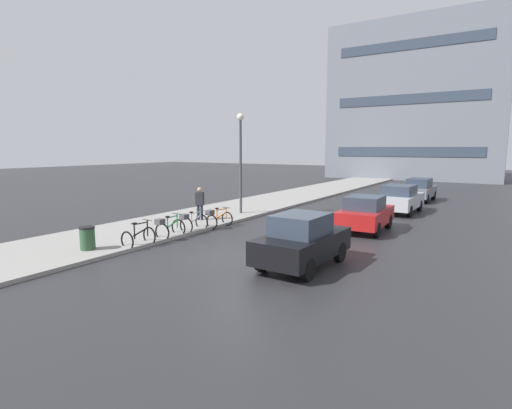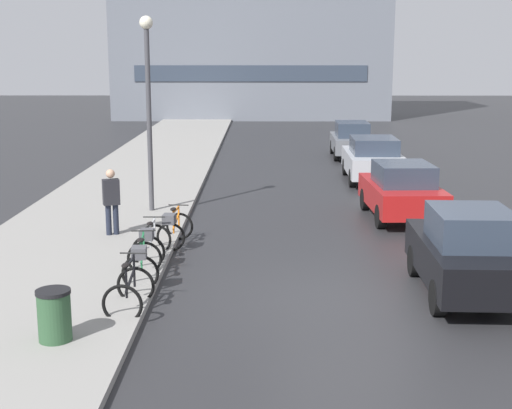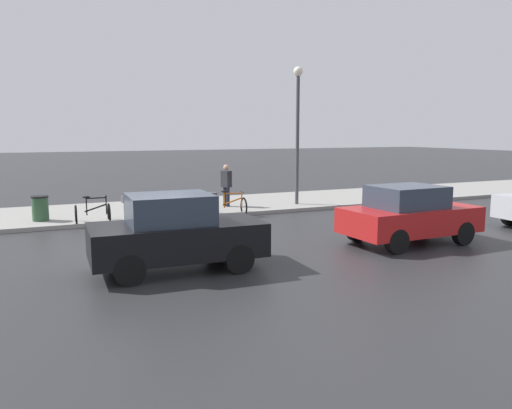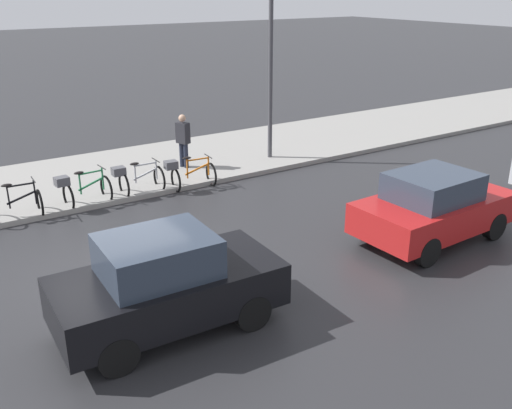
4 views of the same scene
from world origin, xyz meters
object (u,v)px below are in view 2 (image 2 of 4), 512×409
at_px(car_grey, 352,140).
at_px(streetlamp, 148,91).
at_px(bicycle_farthest, 174,227).
at_px(bicycle_second, 142,261).
at_px(car_black, 468,253).
at_px(trash_bin, 55,319).
at_px(pedestrian, 111,200).
at_px(car_red, 402,191).
at_px(car_silver, 373,159).
at_px(bicycle_third, 151,242).
at_px(bicycle_nearest, 129,292).

relative_size(car_grey, streetlamp, 0.70).
relative_size(bicycle_farthest, streetlamp, 0.26).
bearing_deg(bicycle_farthest, bicycle_second, -95.71).
bearing_deg(car_black, bicycle_second, 175.18).
bearing_deg(trash_bin, car_black, 20.10).
distance_m(bicycle_second, pedestrian, 3.85).
relative_size(car_red, streetlamp, 0.68).
relative_size(car_black, car_silver, 0.90).
height_order(car_grey, pedestrian, pedestrian).
xyz_separation_m(car_silver, pedestrian, (-7.79, -8.56, 0.19)).
bearing_deg(bicycle_farthest, streetlamp, 106.86).
xyz_separation_m(bicycle_second, bicycle_third, (-0.05, 1.52, -0.01)).
bearing_deg(pedestrian, bicycle_third, -58.32).
bearing_deg(car_red, streetlamp, 176.54).
relative_size(bicycle_third, car_red, 0.36).
height_order(pedestrian, streetlamp, streetlamp).
xyz_separation_m(bicycle_third, streetlamp, (-0.72, 4.91, 3.06)).
bearing_deg(bicycle_farthest, car_black, -29.77).
bearing_deg(car_silver, car_grey, 90.10).
height_order(bicycle_farthest, streetlamp, streetlamp).
height_order(bicycle_nearest, trash_bin, bicycle_nearest).
bearing_deg(car_black, streetlamp, 135.55).
xyz_separation_m(bicycle_nearest, bicycle_farthest, (0.25, 4.52, 0.09)).
height_order(bicycle_nearest, car_black, car_black).
distance_m(bicycle_third, car_silver, 12.47).
relative_size(bicycle_second, car_black, 0.36).
height_order(bicycle_nearest, bicycle_second, bicycle_nearest).
xyz_separation_m(bicycle_second, car_silver, (6.47, 12.15, 0.32)).
bearing_deg(bicycle_second, car_grey, 70.60).
bearing_deg(car_red, bicycle_second, -136.52).
xyz_separation_m(bicycle_nearest, car_black, (6.29, 1.07, 0.43)).
relative_size(car_red, trash_bin, 3.94).
xyz_separation_m(bicycle_farthest, pedestrian, (-1.61, 0.67, 0.52)).
bearing_deg(bicycle_second, bicycle_farthest, 84.29).
bearing_deg(car_grey, pedestrian, -117.80).
distance_m(car_red, streetlamp, 7.63).
bearing_deg(car_red, pedestrian, -162.45).
height_order(car_red, car_silver, car_silver).
bearing_deg(bicycle_farthest, car_grey, 68.20).
distance_m(bicycle_nearest, car_black, 6.39).
height_order(car_red, trash_bin, car_red).
relative_size(bicycle_third, car_grey, 0.34).
bearing_deg(trash_bin, bicycle_third, 80.41).
bearing_deg(bicycle_farthest, pedestrian, 157.58).
relative_size(car_silver, car_grey, 1.07).
xyz_separation_m(car_grey, pedestrian, (-7.78, -14.75, 0.20)).
bearing_deg(pedestrian, trash_bin, -85.93).
height_order(car_red, pedestrian, pedestrian).
xyz_separation_m(bicycle_second, car_grey, (6.46, 18.33, 0.31)).
relative_size(bicycle_farthest, car_grey, 0.37).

